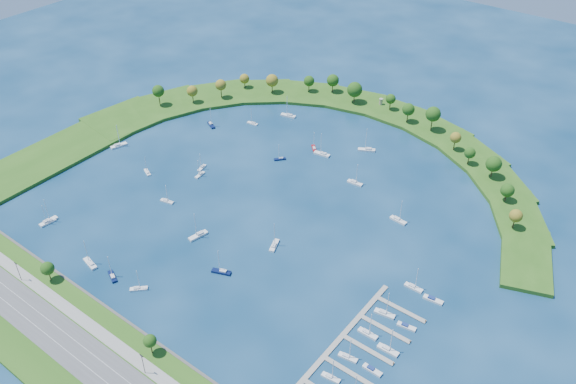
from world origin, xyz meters
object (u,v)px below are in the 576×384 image
Objects in this scene: moored_boat_9 at (274,245)px; moored_boat_21 at (119,145)px; moored_boat_4 at (314,148)px; moored_boat_12 at (138,288)px; moored_boat_20 at (398,220)px; docked_boat_8 at (385,313)px; docked_boat_6 at (368,333)px; moored_boat_3 at (198,235)px; moored_boat_16 at (288,115)px; harbor_tower at (381,101)px; moored_boat_14 at (211,124)px; docked_boat_2 at (331,377)px; moored_boat_0 at (48,222)px; moored_boat_1 at (322,154)px; docked_boat_4 at (348,357)px; moored_boat_11 at (253,123)px; docked_boat_10 at (414,287)px; moored_boat_15 at (280,158)px; moored_boat_18 at (90,263)px; moored_boat_19 at (221,271)px; moored_boat_17 at (367,149)px; docked_boat_5 at (372,370)px; dock_system at (349,355)px; moored_boat_10 at (167,201)px; moored_boat_8 at (112,276)px; docked_boat_9 at (406,326)px; moored_boat_6 at (147,172)px; docked_boat_11 at (433,300)px; docked_boat_7 at (388,349)px; moored_boat_2 at (200,174)px; moored_boat_5 at (48,221)px.

moored_boat_21 is at bearing 63.30° from moored_boat_9.
moored_boat_4 is 139.12m from moored_boat_12.
moored_boat_20 is 63.06m from docked_boat_8.
docked_boat_8 is at bearing 89.55° from docked_boat_6.
moored_boat_16 is (-37.03, 119.50, -0.01)m from moored_boat_3.
moored_boat_14 is at bearing -129.97° from harbor_tower.
docked_boat_2 is at bearing -98.97° from docked_boat_8.
moored_boat_0 is 0.80× the size of moored_boat_1.
docked_boat_4 is at bearing 92.30° from moored_boat_3.
docked_boat_10 reaches higher than moored_boat_11.
docked_boat_8 is (106.40, -65.65, 0.08)m from moored_boat_15.
docked_boat_6 is at bearing -149.16° from moored_boat_18.
docked_boat_4 is (121.33, 27.17, -0.07)m from moored_boat_18.
moored_boat_9 is 62.84m from docked_boat_8.
moored_boat_19 is at bearing -149.54° from docked_boat_10.
moored_boat_17 is at bearing 47.23° from moored_boat_14.
moored_boat_4 is at bearing 134.64° from docked_boat_5.
moored_boat_19 is at bearing 160.01° from docked_boat_2.
docked_boat_10 is (192.95, 1.87, -0.07)m from moored_boat_21.
dock_system is 6.32× the size of moored_boat_20.
moored_boat_16 is (-70.46, 102.95, 0.04)m from moored_boat_9.
moored_boat_21 is at bearing 149.42° from moored_boat_10.
moored_boat_0 is 137.12m from moored_boat_11.
moored_boat_0 is at bearing -168.05° from docked_boat_6.
moored_boat_14 is at bearing 59.26° from moored_boat_4.
moored_boat_8 is at bearing 91.89° from moored_boat_0.
docked_boat_9 is at bearing -12.08° from docked_boat_8.
moored_boat_4 is 96.22m from moored_boat_6.
moored_boat_16 is at bearing 134.56° from dock_system.
moored_boat_11 is 0.94× the size of moored_boat_12.
dock_system is at bearing -68.49° from moored_boat_20.
docked_boat_9 is (138.65, 0.79, -0.29)m from moored_boat_10.
moored_boat_9 reaches higher than moored_boat_6.
moored_boat_6 is at bearing 177.12° from docked_boat_11.
moored_boat_6 is 0.79× the size of docked_boat_7.
moored_boat_20 is (95.71, 112.73, -0.02)m from moored_boat_18.
moored_boat_8 is at bearing -165.14° from moored_boat_18.
harbor_tower is 0.32× the size of docked_boat_7.
moored_boat_3 is (-5.91, -95.39, 0.01)m from moored_boat_1.
moored_boat_11 is 0.81× the size of moored_boat_20.
moored_boat_4 is 1.35× the size of docked_boat_9.
docked_boat_6 reaches higher than moored_boat_15.
moored_boat_10 is (3.27, -27.70, 0.01)m from moored_boat_2.
moored_boat_11 is at bearing -73.98° from moored_boat_6.
moored_boat_11 is at bearing -16.42° from moored_boat_17.
docked_boat_7 is at bearing 140.14° from moored_boat_11.
docked_boat_10 reaches higher than moored_boat_10.
moored_boat_19 is at bearing -158.91° from docked_boat_11.
moored_boat_4 is at bearing 135.15° from docked_boat_7.
moored_boat_5 is 1.27× the size of moored_boat_10.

